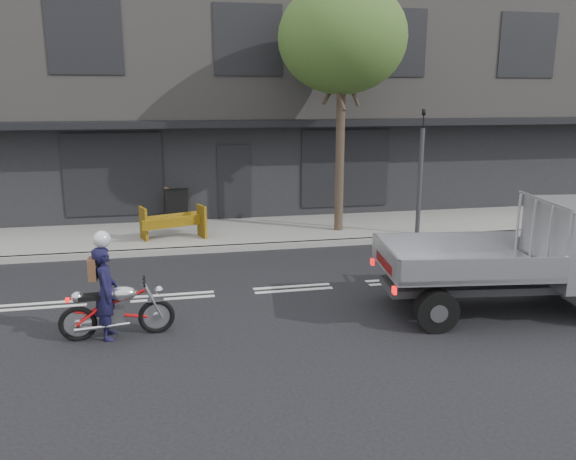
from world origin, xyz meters
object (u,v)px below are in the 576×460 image
(flatbed_ute, at_px, (564,247))
(sandwich_board, at_px, (177,206))
(street_tree, at_px, (342,39))
(rider, at_px, (106,293))
(traffic_light_pole, at_px, (420,179))
(motorcycle, at_px, (117,309))
(construction_barrier, at_px, (173,224))

(flatbed_ute, relative_size, sandwich_board, 4.44)
(street_tree, bearing_deg, flatbed_ute, -69.51)
(street_tree, xyz_separation_m, rider, (-5.62, -5.91, -4.51))
(street_tree, relative_size, traffic_light_pole, 1.93)
(traffic_light_pole, xyz_separation_m, motorcycle, (-7.47, -5.06, -1.17))
(traffic_light_pole, relative_size, flatbed_ute, 0.75)
(construction_barrier, bearing_deg, motorcycle, -99.26)
(rider, relative_size, construction_barrier, 0.95)
(rider, bearing_deg, street_tree, -47.11)
(flatbed_ute, bearing_deg, motorcycle, -175.49)
(traffic_light_pole, height_order, sandwich_board, traffic_light_pole)
(construction_barrier, bearing_deg, street_tree, 4.12)
(traffic_light_pole, relative_size, motorcycle, 1.92)
(street_tree, distance_m, rider, 9.32)
(street_tree, distance_m, flatbed_ute, 7.84)
(construction_barrier, bearing_deg, sandwich_board, 86.82)
(motorcycle, relative_size, rider, 1.19)
(rider, distance_m, sandwich_board, 7.72)
(street_tree, xyz_separation_m, flatbed_ute, (2.34, -6.27, -4.09))
(construction_barrier, relative_size, sandwich_board, 1.53)
(motorcycle, xyz_separation_m, rider, (-0.15, -0.00, 0.28))
(street_tree, bearing_deg, rider, -133.58)
(construction_barrier, xyz_separation_m, sandwich_board, (0.11, 2.05, 0.07))
(street_tree, xyz_separation_m, construction_barrier, (-4.56, -0.33, -4.67))
(motorcycle, distance_m, sandwich_board, 7.70)
(traffic_light_pole, xyz_separation_m, rider, (-7.62, -5.06, -0.89))
(motorcycle, bearing_deg, sandwich_board, 78.83)
(motorcycle, height_order, construction_barrier, construction_barrier)
(rider, bearing_deg, flatbed_ute, -96.10)
(rider, xyz_separation_m, sandwich_board, (1.17, 7.63, -0.09))
(flatbed_ute, bearing_deg, traffic_light_pole, 100.75)
(traffic_light_pole, distance_m, motorcycle, 9.10)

